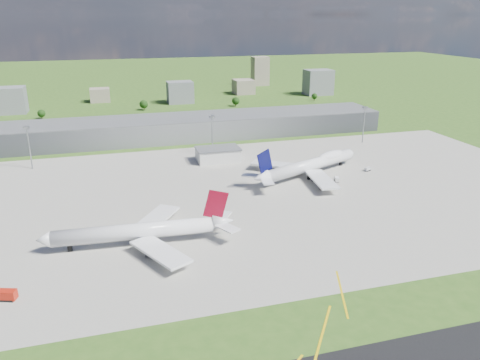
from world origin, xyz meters
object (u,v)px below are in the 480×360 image
object	(u,v)px
tug_yellow	(188,227)
van_white_near	(337,179)
van_white_far	(368,169)
airliner_red_twin	(142,231)
airliner_blue_quad	(311,165)
fire_truck	(4,295)

from	to	relation	value
tug_yellow	van_white_near	xyz separation A→B (m)	(89.32, 37.34, 0.32)
van_white_far	tug_yellow	bearing A→B (deg)	-178.80
airliner_red_twin	tug_yellow	xyz separation A→B (m)	(19.87, 8.80, -4.69)
airliner_red_twin	van_white_near	bearing A→B (deg)	-153.76
airliner_blue_quad	van_white_near	size ratio (longest dim) A/B	15.22
van_white_far	airliner_red_twin	bearing A→B (deg)	-178.68
airliner_blue_quad	van_white_near	world-z (taller)	airliner_blue_quad
tug_yellow	van_white_far	size ratio (longest dim) A/B	0.81
tug_yellow	van_white_far	bearing A→B (deg)	12.94
airliner_blue_quad	tug_yellow	xyz separation A→B (m)	(-79.93, -51.97, -5.08)
fire_truck	airliner_red_twin	bearing A→B (deg)	48.77
tug_yellow	van_white_near	distance (m)	96.81
airliner_blue_quad	van_white_near	distance (m)	18.02
airliner_blue_quad	tug_yellow	bearing A→B (deg)	-170.73
airliner_blue_quad	van_white_far	distance (m)	35.67
airliner_red_twin	fire_truck	distance (m)	53.63
fire_truck	tug_yellow	world-z (taller)	fire_truck
airliner_blue_quad	airliner_red_twin	bearing A→B (deg)	-172.42
airliner_red_twin	van_white_far	size ratio (longest dim) A/B	16.67
airliner_blue_quad	van_white_far	size ratio (longest dim) A/B	16.99
airliner_red_twin	van_white_far	xyz separation A→B (m)	(135.01, 57.83, -4.48)
airliner_blue_quad	van_white_near	bearing A→B (deg)	-81.06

